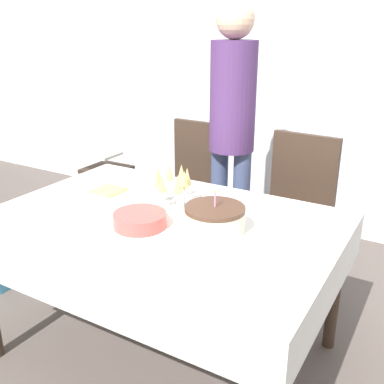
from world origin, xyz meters
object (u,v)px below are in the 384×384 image
(birthday_cake, at_px, (215,219))
(dining_chair_far_right, at_px, (294,210))
(plate_stack_main, at_px, (140,220))
(dining_chair_far_left, at_px, (192,190))
(champagne_tray, at_px, (172,185))
(person_standing, at_px, (232,117))
(high_chair, at_px, (105,179))

(birthday_cake, bearing_deg, dining_chair_far_right, 84.29)
(dining_chair_far_right, bearing_deg, plate_stack_main, -111.66)
(dining_chair_far_left, height_order, birthday_cake, dining_chair_far_left)
(dining_chair_far_right, xyz_separation_m, birthday_cake, (-0.08, -0.85, 0.25))
(dining_chair_far_right, height_order, champagne_tray, dining_chair_far_right)
(dining_chair_far_left, bearing_deg, dining_chair_far_right, -0.01)
(dining_chair_far_left, bearing_deg, birthday_cake, -54.18)
(dining_chair_far_left, distance_m, birthday_cake, 1.07)
(dining_chair_far_left, relative_size, plate_stack_main, 4.20)
(champagne_tray, height_order, person_standing, person_standing)
(plate_stack_main, relative_size, high_chair, 0.33)
(dining_chair_far_left, distance_m, high_chair, 0.76)
(plate_stack_main, xyz_separation_m, high_chair, (-1.07, 0.99, -0.28))
(dining_chair_far_right, distance_m, high_chair, 1.46)
(person_standing, bearing_deg, plate_stack_main, -86.17)
(birthday_cake, xyz_separation_m, person_standing, (-0.37, 0.93, 0.24))
(dining_chair_far_left, xyz_separation_m, high_chair, (-0.76, 0.01, -0.06))
(champagne_tray, bearing_deg, dining_chair_far_left, 113.08)
(dining_chair_far_left, xyz_separation_m, dining_chair_far_right, (0.70, -0.00, 0.00))
(dining_chair_far_right, height_order, birthday_cake, dining_chair_far_right)
(birthday_cake, height_order, plate_stack_main, birthday_cake)
(birthday_cake, bearing_deg, plate_stack_main, -157.35)
(dining_chair_far_left, distance_m, champagne_tray, 0.79)
(dining_chair_far_right, height_order, plate_stack_main, dining_chair_far_right)
(birthday_cake, xyz_separation_m, champagne_tray, (-0.32, 0.17, 0.04))
(plate_stack_main, bearing_deg, person_standing, 93.83)
(dining_chair_far_left, height_order, plate_stack_main, dining_chair_far_left)
(high_chair, bearing_deg, dining_chair_far_right, -0.53)
(dining_chair_far_right, distance_m, person_standing, 0.68)
(plate_stack_main, xyz_separation_m, person_standing, (-0.07, 1.05, 0.27))
(birthday_cake, bearing_deg, champagne_tray, 152.59)
(dining_chair_far_left, xyz_separation_m, plate_stack_main, (0.31, -0.97, 0.23))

